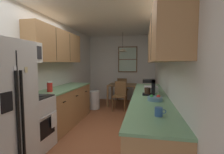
% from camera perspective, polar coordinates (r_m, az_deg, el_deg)
% --- Properties ---
extents(ground_plane, '(12.00, 12.00, 0.00)m').
position_cam_1_polar(ground_plane, '(4.29, -1.59, -15.39)').
color(ground_plane, brown).
extents(wall_left, '(0.10, 9.00, 2.55)m').
position_cam_1_polar(wall_left, '(4.53, -18.56, 1.94)').
color(wall_left, silver).
rests_on(wall_left, ground).
extents(wall_right, '(0.10, 9.00, 2.55)m').
position_cam_1_polar(wall_right, '(3.96, 17.79, 1.59)').
color(wall_right, silver).
rests_on(wall_right, ground).
extents(wall_back, '(4.40, 0.10, 2.55)m').
position_cam_1_polar(wall_back, '(6.64, 3.40, 3.01)').
color(wall_back, silver).
rests_on(wall_back, ground).
extents(ceiling_slab, '(4.40, 9.00, 0.08)m').
position_cam_1_polar(ceiling_slab, '(4.18, -1.68, 20.18)').
color(ceiling_slab, white).
extents(stove_range, '(0.66, 0.64, 1.10)m').
position_cam_1_polar(stove_range, '(3.20, -26.56, -14.12)').
color(stove_range, silver).
rests_on(stove_range, ground).
extents(microwave_over_range, '(0.39, 0.63, 0.35)m').
position_cam_1_polar(microwave_over_range, '(3.11, -29.06, 7.58)').
color(microwave_over_range, white).
extents(counter_left, '(0.64, 1.93, 0.90)m').
position_cam_1_polar(counter_left, '(4.25, -15.86, -9.41)').
color(counter_left, '#A87A4C').
rests_on(counter_left, ground).
extents(upper_cabinets_left, '(0.33, 2.01, 0.75)m').
position_cam_1_polar(upper_cabinets_left, '(4.17, -18.38, 10.09)').
color(upper_cabinets_left, '#A87A4C').
extents(counter_right, '(0.64, 3.42, 0.90)m').
position_cam_1_polar(counter_right, '(3.20, 12.91, -14.11)').
color(counter_right, '#A87A4C').
rests_on(counter_right, ground).
extents(upper_cabinets_right, '(0.33, 3.10, 0.72)m').
position_cam_1_polar(upper_cabinets_right, '(3.01, 16.17, 11.85)').
color(upper_cabinets_right, '#A87A4C').
extents(dining_table, '(0.96, 0.81, 0.74)m').
position_cam_1_polar(dining_table, '(5.84, 3.63, -3.64)').
color(dining_table, brown).
rests_on(dining_table, ground).
extents(dining_chair_near, '(0.41, 0.41, 0.90)m').
position_cam_1_polar(dining_chair_near, '(5.26, 2.73, -5.94)').
color(dining_chair_near, brown).
rests_on(dining_chair_near, ground).
extents(dining_chair_far, '(0.44, 0.44, 0.90)m').
position_cam_1_polar(dining_chair_far, '(6.47, 3.71, -3.93)').
color(dining_chair_far, brown).
rests_on(dining_chair_far, ground).
extents(pendant_light, '(0.32, 0.32, 0.67)m').
position_cam_1_polar(pendant_light, '(5.80, 3.70, 9.29)').
color(pendant_light, black).
extents(back_window, '(0.75, 0.05, 1.01)m').
position_cam_1_polar(back_window, '(6.54, 5.43, 6.07)').
color(back_window, brown).
extents(trash_bin, '(0.36, 0.36, 0.58)m').
position_cam_1_polar(trash_bin, '(5.45, -6.20, -7.85)').
color(trash_bin, silver).
rests_on(trash_bin, ground).
extents(storage_canister, '(0.11, 0.11, 0.20)m').
position_cam_1_polar(storage_canister, '(3.59, -20.76, -3.18)').
color(storage_canister, red).
rests_on(storage_canister, counter_left).
extents(dish_towel, '(0.02, 0.16, 0.24)m').
position_cam_1_polar(dish_towel, '(3.12, -19.43, -13.79)').
color(dish_towel, white).
extents(coffee_maker, '(0.22, 0.18, 0.29)m').
position_cam_1_polar(coffee_maker, '(3.09, 13.12, -3.32)').
color(coffee_maker, black).
rests_on(coffee_maker, counter_right).
extents(mug_by_coffeemaker, '(0.12, 0.09, 0.10)m').
position_cam_1_polar(mug_by_coffeemaker, '(1.92, 15.90, -11.49)').
color(mug_by_coffeemaker, '#335999').
rests_on(mug_by_coffeemaker, counter_right).
extents(fruit_bowl, '(0.23, 0.23, 0.09)m').
position_cam_1_polar(fruit_bowl, '(2.67, 14.66, -7.15)').
color(fruit_bowl, '#597F9E').
rests_on(fruit_bowl, counter_right).
extents(dish_rack, '(0.28, 0.34, 0.10)m').
position_cam_1_polar(dish_rack, '(3.49, 13.32, -4.09)').
color(dish_rack, silver).
rests_on(dish_rack, counter_right).
extents(table_serving_bowl, '(0.20, 0.20, 0.06)m').
position_cam_1_polar(table_serving_bowl, '(5.85, 2.68, -2.21)').
color(table_serving_bowl, silver).
rests_on(table_serving_bowl, dining_table).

